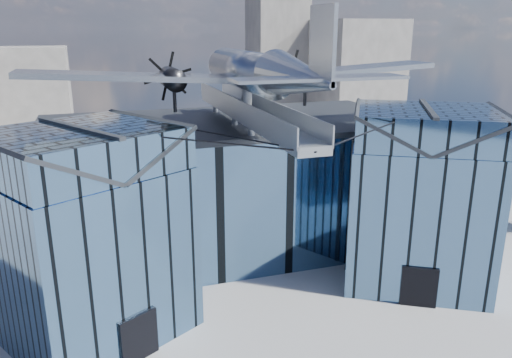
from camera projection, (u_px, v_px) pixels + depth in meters
name	position (u px, v px, depth m)	size (l,w,h in m)	color
ground_plane	(265.00, 292.00, 32.75)	(120.00, 120.00, 0.00)	gray
museum	(240.00, 186.00, 36.45)	(32.88, 24.50, 17.60)	#476C92
bg_towers	(168.00, 73.00, 76.26)	(77.00, 24.50, 26.00)	gray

